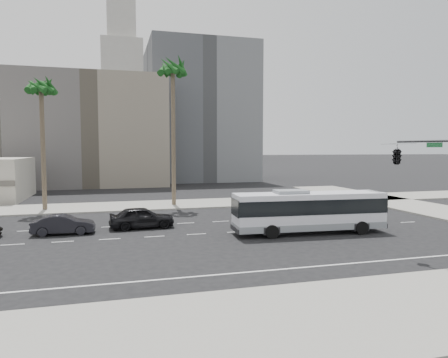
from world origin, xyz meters
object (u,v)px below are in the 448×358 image
object	(u,v)px
traffic_signal	(403,159)
palm_mid	(41,89)
car_b	(63,224)
palm_near	(173,72)
city_bus	(309,210)
car_a	(142,217)

from	to	relation	value
traffic_signal	palm_mid	distance (m)	33.13
car_b	traffic_signal	distance (m)	22.96
palm_mid	traffic_signal	bearing A→B (deg)	-46.33
traffic_signal	palm_near	world-z (taller)	palm_near
city_bus	car_a	distance (m)	12.72
car_b	palm_near	distance (m)	20.66
city_bus	palm_mid	distance (m)	28.08
traffic_signal	palm_mid	bearing A→B (deg)	122.59
traffic_signal	palm_near	bearing A→B (deg)	101.14
traffic_signal	palm_mid	world-z (taller)	palm_mid
traffic_signal	palm_near	distance (m)	26.90
city_bus	car_a	world-z (taller)	city_bus
city_bus	palm_mid	size ratio (longest dim) A/B	0.85
palm_near	palm_mid	distance (m)	13.03
car_a	traffic_signal	world-z (taller)	traffic_signal
car_a	palm_mid	bearing A→B (deg)	34.22
car_a	car_b	bearing A→B (deg)	95.03
car_a	car_b	xyz separation A→B (m)	(-5.60, -0.79, -0.13)
city_bus	traffic_signal	world-z (taller)	traffic_signal
city_bus	palm_near	size ratio (longest dim) A/B	0.72
car_a	palm_mid	distance (m)	18.09
palm_mid	car_b	bearing A→B (deg)	-75.87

